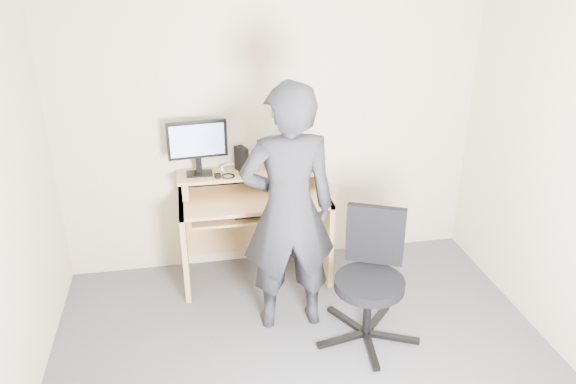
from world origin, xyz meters
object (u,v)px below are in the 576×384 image
object	(u,v)px
monitor	(197,143)
person	(288,211)
office_chair	(371,272)
desk	(253,214)

from	to	relation	value
monitor	person	world-z (taller)	person
office_chair	person	world-z (taller)	person
monitor	desk	bearing A→B (deg)	-15.16
desk	monitor	xyz separation A→B (m)	(-0.42, 0.07, 0.63)
desk	person	size ratio (longest dim) A/B	0.65
office_chair	desk	bearing A→B (deg)	150.79
desk	office_chair	size ratio (longest dim) A/B	1.29
office_chair	person	bearing A→B (deg)	-179.13
monitor	office_chair	size ratio (longest dim) A/B	0.51
monitor	office_chair	distance (m)	1.67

